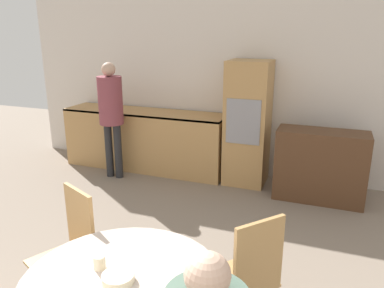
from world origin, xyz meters
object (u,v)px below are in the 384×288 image
sideboard (320,166)px  bowl_near (118,278)px  oven_unit (248,123)px  cup (100,262)px  chair_far_right (249,273)px  person_standing (111,108)px  chair_far_left (71,245)px

sideboard → bowl_near: bearing=-106.8°
oven_unit → cup: oven_unit is taller
chair_far_right → person_standing: bearing=-92.7°
oven_unit → chair_far_left: oven_unit is taller
person_standing → bowl_near: (1.90, -2.94, -0.29)m
sideboard → chair_far_left: size_ratio=1.15×
sideboard → cup: (-1.13, -3.13, 0.32)m
chair_far_left → bowl_near: bearing=-8.7°
chair_far_left → oven_unit: bearing=102.2°
sideboard → cup: bearing=-109.9°
sideboard → cup: sideboard is taller
chair_far_right → chair_far_left: bearing=-44.1°
cup → person_standing: bearing=121.1°
person_standing → bowl_near: 3.52m
oven_unit → sideboard: size_ratio=1.56×
oven_unit → chair_far_right: bearing=-76.9°
sideboard → person_standing: person_standing is taller
chair_far_left → cup: 0.73m
oven_unit → chair_far_right: size_ratio=1.79×
chair_far_left → chair_far_right: same height
chair_far_left → bowl_near: chair_far_left is taller
chair_far_right → bowl_near: size_ratio=5.21×
chair_far_left → chair_far_right: 1.34m
bowl_near → person_standing: bearing=122.9°
cup → oven_unit: bearing=87.9°
person_standing → cup: (1.74, -2.88, -0.27)m
person_standing → cup: 3.37m
oven_unit → cup: 3.40m
chair_far_right → bowl_near: (-0.62, -0.61, 0.23)m
chair_far_left → person_standing: (-1.19, 2.47, 0.51)m
chair_far_right → cup: chair_far_right is taller
sideboard → chair_far_right: size_ratio=1.15×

